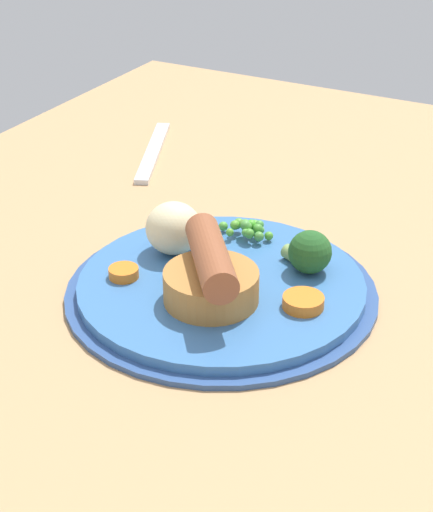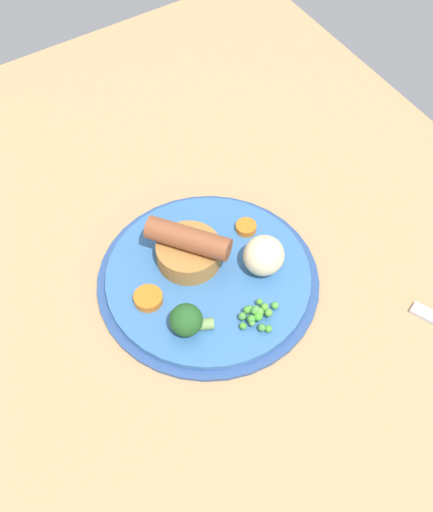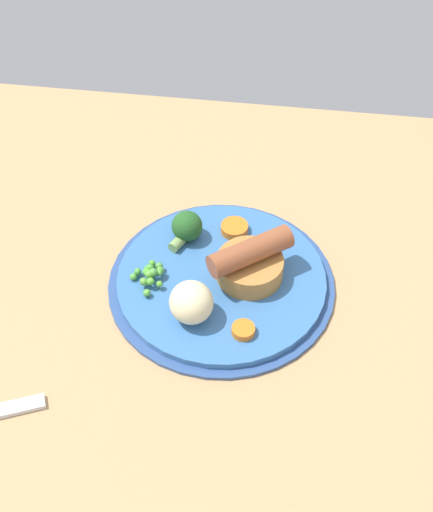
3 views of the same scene
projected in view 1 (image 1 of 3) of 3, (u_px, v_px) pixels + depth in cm
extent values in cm
cube|color=tan|center=(208.00, 288.00, 78.15)|extent=(110.00, 80.00, 3.00)
cylinder|color=#2D4C84|center=(221.00, 292.00, 74.20)|extent=(27.05, 27.05, 0.50)
cylinder|color=#386BA8|center=(221.00, 288.00, 73.98)|extent=(24.89, 24.89, 1.40)
cylinder|color=#AD7538|center=(211.00, 286.00, 70.18)|extent=(7.91, 7.91, 2.74)
cylinder|color=#472614|center=(211.00, 274.00, 69.58)|extent=(6.33, 6.33, 0.30)
cylinder|color=brown|center=(211.00, 257.00, 68.81)|extent=(9.88, 8.49, 2.86)
sphere|color=#55A03E|center=(235.00, 225.00, 81.04)|extent=(0.70, 0.70, 0.70)
sphere|color=#4A992C|center=(248.00, 225.00, 80.15)|extent=(0.84, 0.84, 0.84)
sphere|color=#44962B|center=(244.00, 225.00, 79.80)|extent=(0.80, 0.80, 0.80)
sphere|color=#45933C|center=(259.00, 225.00, 81.35)|extent=(0.88, 0.88, 0.88)
sphere|color=#4B973F|center=(246.00, 226.00, 79.65)|extent=(0.99, 0.99, 0.99)
sphere|color=#4D9C2F|center=(269.00, 236.00, 79.67)|extent=(0.82, 0.82, 0.82)
sphere|color=#569B37|center=(238.00, 223.00, 81.06)|extent=(0.95, 0.95, 0.95)
sphere|color=#4D993C|center=(246.00, 233.00, 79.18)|extent=(0.75, 0.75, 0.75)
sphere|color=#449435|center=(237.00, 226.00, 80.49)|extent=(0.70, 0.70, 0.70)
sphere|color=#53A040|center=(247.00, 226.00, 79.67)|extent=(0.92, 0.92, 0.92)
sphere|color=green|center=(251.00, 225.00, 80.31)|extent=(1.00, 1.00, 1.00)
sphere|color=#56A444|center=(261.00, 230.00, 80.22)|extent=(0.72, 0.72, 0.72)
sphere|color=#559B3A|center=(245.00, 224.00, 80.14)|extent=(0.94, 0.94, 0.94)
sphere|color=#57A73D|center=(248.00, 225.00, 80.31)|extent=(0.83, 0.83, 0.83)
sphere|color=#439333|center=(258.00, 229.00, 79.89)|extent=(0.99, 0.99, 0.99)
sphere|color=#50A23B|center=(223.00, 226.00, 81.30)|extent=(0.89, 0.89, 0.89)
sphere|color=#4A913C|center=(259.00, 236.00, 79.01)|extent=(0.94, 0.94, 0.94)
sphere|color=#57A032|center=(229.00, 232.00, 79.74)|extent=(0.77, 0.77, 0.77)
sphere|color=#489533|center=(249.00, 234.00, 79.01)|extent=(0.94, 0.94, 0.94)
sphere|color=#58A735|center=(236.00, 225.00, 80.30)|extent=(0.92, 0.92, 0.92)
sphere|color=#4C9E38|center=(255.00, 224.00, 82.05)|extent=(0.87, 0.87, 0.87)
sphere|color=#235623|center=(310.00, 252.00, 74.15)|extent=(3.83, 3.83, 3.83)
cylinder|color=#7A9E56|center=(293.00, 255.00, 76.28)|extent=(2.08, 2.36, 1.34)
ellipsoid|color=beige|center=(176.00, 226.00, 77.37)|extent=(6.65, 6.72, 4.85)
cylinder|color=orange|center=(124.00, 273.00, 73.95)|extent=(3.48, 3.48, 0.91)
cylinder|color=orange|center=(303.00, 302.00, 69.70)|extent=(3.47, 3.47, 1.00)
cube|color=silver|center=(153.00, 152.00, 102.03)|extent=(17.17, 8.58, 0.60)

